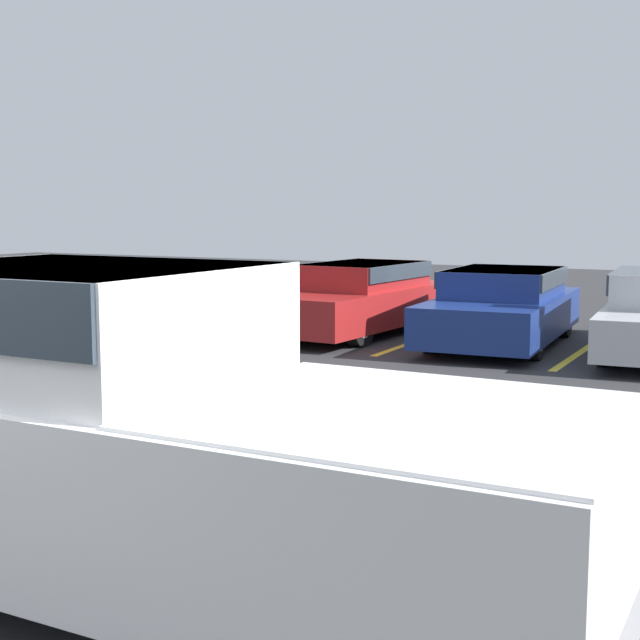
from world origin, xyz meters
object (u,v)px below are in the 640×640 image
object	(u,v)px
pickup_truck	(112,430)
parked_sedan_a	(223,292)
parked_sedan_b	(361,296)
parked_sedan_c	(502,305)

from	to	relation	value
pickup_truck	parked_sedan_a	distance (m)	11.62
parked_sedan_b	pickup_truck	bearing A→B (deg)	21.17
parked_sedan_a	pickup_truck	bearing A→B (deg)	30.80
parked_sedan_b	parked_sedan_c	size ratio (longest dim) A/B	1.04
pickup_truck	parked_sedan_b	bearing A→B (deg)	107.31
pickup_truck	parked_sedan_c	xyz separation A→B (m)	(-0.66, 10.11, -0.27)
pickup_truck	parked_sedan_a	bearing A→B (deg)	120.67
parked_sedan_c	pickup_truck	bearing A→B (deg)	0.28
parked_sedan_b	parked_sedan_c	xyz separation A→B (m)	(2.58, -0.11, -0.01)
parked_sedan_a	parked_sedan_c	world-z (taller)	parked_sedan_c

